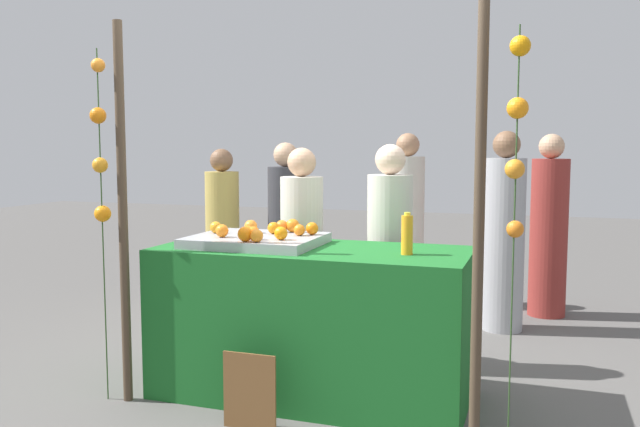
% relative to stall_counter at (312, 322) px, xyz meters
% --- Properties ---
extents(ground_plane, '(24.00, 24.00, 0.00)m').
position_rel_stall_counter_xyz_m(ground_plane, '(0.00, 0.00, -0.46)').
color(ground_plane, '#565451').
extents(stall_counter, '(1.92, 0.83, 0.93)m').
position_rel_stall_counter_xyz_m(stall_counter, '(0.00, 0.00, 0.00)').
color(stall_counter, '#196023').
rests_on(stall_counter, ground_plane).
extents(orange_tray, '(0.80, 0.65, 0.06)m').
position_rel_stall_counter_xyz_m(orange_tray, '(-0.38, -0.00, 0.49)').
color(orange_tray, '#9EA0A5').
rests_on(orange_tray, stall_counter).
extents(orange_0, '(0.09, 0.09, 0.09)m').
position_rel_stall_counter_xyz_m(orange_0, '(-0.22, 0.24, 0.57)').
color(orange_0, orange).
rests_on(orange_0, orange_tray).
extents(orange_1, '(0.09, 0.09, 0.09)m').
position_rel_stall_counter_xyz_m(orange_1, '(-0.33, -0.26, 0.57)').
color(orange_1, orange).
rests_on(orange_1, orange_tray).
extents(orange_2, '(0.08, 0.08, 0.08)m').
position_rel_stall_counter_xyz_m(orange_2, '(-0.25, -0.27, 0.56)').
color(orange_2, orange).
rests_on(orange_2, orange_tray).
extents(orange_3, '(0.08, 0.08, 0.08)m').
position_rel_stall_counter_xyz_m(orange_3, '(-0.06, 0.16, 0.57)').
color(orange_3, orange).
rests_on(orange_3, orange_tray).
extents(orange_4, '(0.08, 0.08, 0.08)m').
position_rel_stall_counter_xyz_m(orange_4, '(-0.31, 0.12, 0.56)').
color(orange_4, orange).
rests_on(orange_4, orange_tray).
extents(orange_5, '(0.08, 0.08, 0.08)m').
position_rel_stall_counter_xyz_m(orange_5, '(-0.16, -0.13, 0.57)').
color(orange_5, orange).
rests_on(orange_5, orange_tray).
extents(orange_6, '(0.08, 0.08, 0.08)m').
position_rel_stall_counter_xyz_m(orange_6, '(-0.55, -0.13, 0.57)').
color(orange_6, orange).
rests_on(orange_6, orange_tray).
extents(orange_7, '(0.09, 0.09, 0.09)m').
position_rel_stall_counter_xyz_m(orange_7, '(-0.47, 0.12, 0.57)').
color(orange_7, orange).
rests_on(orange_7, orange_tray).
extents(orange_8, '(0.08, 0.08, 0.08)m').
position_rel_stall_counter_xyz_m(orange_8, '(-0.68, 0.03, 0.56)').
color(orange_8, orange).
rests_on(orange_8, orange_tray).
extents(orange_9, '(0.08, 0.08, 0.08)m').
position_rel_stall_counter_xyz_m(orange_9, '(-0.32, -0.18, 0.57)').
color(orange_9, orange).
rests_on(orange_9, orange_tray).
extents(orange_10, '(0.08, 0.08, 0.08)m').
position_rel_stall_counter_xyz_m(orange_10, '(-0.29, 0.22, 0.57)').
color(orange_10, orange).
rests_on(orange_10, orange_tray).
extents(orange_11, '(0.07, 0.07, 0.07)m').
position_rel_stall_counter_xyz_m(orange_11, '(-0.12, 0.09, 0.56)').
color(orange_11, orange).
rests_on(orange_11, orange_tray).
extents(orange_12, '(0.08, 0.08, 0.08)m').
position_rel_stall_counter_xyz_m(orange_12, '(-0.38, -0.10, 0.56)').
color(orange_12, orange).
rests_on(orange_12, orange_tray).
extents(juice_bottle, '(0.07, 0.07, 0.25)m').
position_rel_stall_counter_xyz_m(juice_bottle, '(0.60, -0.06, 0.58)').
color(juice_bottle, orange).
rests_on(juice_bottle, stall_counter).
extents(chalkboard_sign, '(0.31, 0.03, 0.44)m').
position_rel_stall_counter_xyz_m(chalkboard_sign, '(-0.15, -0.60, -0.26)').
color(chalkboard_sign, brown).
rests_on(chalkboard_sign, ground_plane).
extents(vendor_left, '(0.31, 0.31, 1.55)m').
position_rel_stall_counter_xyz_m(vendor_left, '(-0.31, 0.66, 0.26)').
color(vendor_left, beige).
rests_on(vendor_left, ground_plane).
extents(vendor_right, '(0.31, 0.31, 1.57)m').
position_rel_stall_counter_xyz_m(vendor_right, '(0.33, 0.69, 0.27)').
color(vendor_right, beige).
rests_on(vendor_right, ground_plane).
extents(crowd_person_0, '(0.34, 0.34, 1.69)m').
position_rel_stall_counter_xyz_m(crowd_person_0, '(0.08, 2.60, 0.32)').
color(crowd_person_0, beige).
rests_on(crowd_person_0, ground_plane).
extents(crowd_person_1, '(0.34, 0.34, 1.69)m').
position_rel_stall_counter_xyz_m(crowd_person_1, '(1.04, 1.92, 0.32)').
color(crowd_person_1, '#99999E').
rests_on(crowd_person_1, ground_plane).
extents(crowd_person_2, '(0.31, 0.31, 1.54)m').
position_rel_stall_counter_xyz_m(crowd_person_2, '(-1.43, 1.58, 0.25)').
color(crowd_person_2, tan).
rests_on(crowd_person_2, ground_plane).
extents(crowd_person_3, '(0.32, 0.32, 1.59)m').
position_rel_stall_counter_xyz_m(crowd_person_3, '(-0.83, 1.64, 0.28)').
color(crowd_person_3, '#333338').
rests_on(crowd_person_3, ground_plane).
extents(crowd_person_4, '(0.34, 0.34, 1.67)m').
position_rel_stall_counter_xyz_m(crowd_person_4, '(1.40, 2.56, 0.31)').
color(crowd_person_4, maroon).
rests_on(crowd_person_4, ground_plane).
extents(canopy_post_left, '(0.06, 0.06, 2.28)m').
position_rel_stall_counter_xyz_m(canopy_post_left, '(-1.04, -0.46, 0.68)').
color(canopy_post_left, '#473828').
rests_on(canopy_post_left, ground_plane).
extents(canopy_post_right, '(0.06, 0.06, 2.28)m').
position_rel_stall_counter_xyz_m(canopy_post_right, '(1.04, -0.46, 0.68)').
color(canopy_post_right, '#473828').
rests_on(canopy_post_right, ground_plane).
extents(garland_strand_left, '(0.10, 0.11, 2.13)m').
position_rel_stall_counter_xyz_m(garland_strand_left, '(-1.17, -0.48, 1.05)').
color(garland_strand_left, '#2D4C23').
rests_on(garland_strand_left, ground_plane).
extents(garland_strand_right, '(0.11, 0.12, 2.13)m').
position_rel_stall_counter_xyz_m(garland_strand_right, '(1.21, -0.46, 1.16)').
color(garland_strand_right, '#2D4C23').
rests_on(garland_strand_right, ground_plane).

